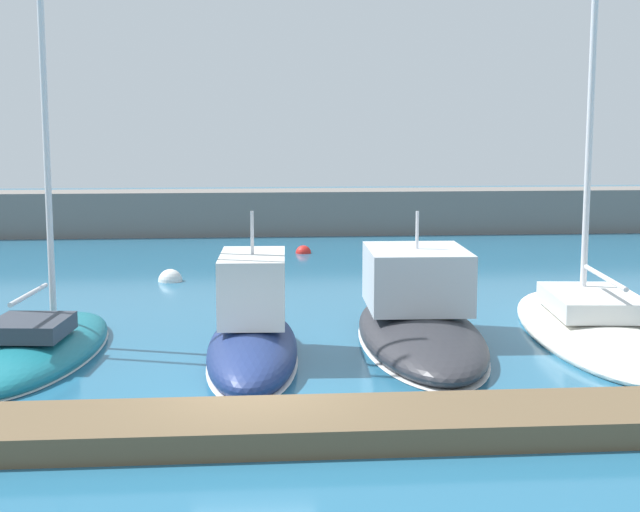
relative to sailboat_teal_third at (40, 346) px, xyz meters
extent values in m
plane|color=#236084|center=(4.98, -4.67, -0.25)|extent=(120.00, 120.00, 0.00)
cube|color=brown|center=(4.98, -6.20, -0.02)|extent=(32.98, 2.16, 0.48)
cube|color=slate|center=(4.98, 23.52, 0.81)|extent=(108.00, 2.56, 2.12)
ellipsoid|color=#19707F|center=(0.00, 0.02, -0.11)|extent=(3.36, 7.80, 0.99)
ellipsoid|color=silver|center=(0.00, 0.02, -0.23)|extent=(3.40, 7.88, 0.12)
cylinder|color=silver|center=(0.12, 1.10, 6.21)|extent=(0.16, 0.16, 11.64)
cylinder|color=silver|center=(-0.06, -0.59, 1.35)|extent=(0.37, 2.44, 0.11)
cube|color=#333842|center=(-0.06, -0.60, 0.59)|extent=(1.84, 2.07, 0.39)
ellipsoid|color=navy|center=(5.01, -0.86, 0.02)|extent=(2.39, 7.01, 1.26)
ellipsoid|color=silver|center=(5.01, -0.86, -0.23)|extent=(2.42, 7.08, 0.12)
cube|color=silver|center=(5.03, -0.43, 1.42)|extent=(1.63, 2.85, 1.55)
cube|color=black|center=(5.06, 0.18, 1.66)|extent=(1.38, 0.76, 0.87)
cylinder|color=silver|center=(5.03, -0.43, 2.70)|extent=(0.08, 0.08, 1.01)
ellipsoid|color=#2D2D33|center=(9.20, 0.58, -0.03)|extent=(3.25, 8.87, 1.12)
ellipsoid|color=silver|center=(9.20, 0.58, -0.23)|extent=(3.28, 8.96, 0.12)
cube|color=silver|center=(9.22, 1.26, 1.29)|extent=(2.59, 3.08, 1.51)
cube|color=black|center=(9.24, 1.86, 1.52)|extent=(2.26, 0.82, 0.85)
cylinder|color=silver|center=(9.22, 1.26, 2.53)|extent=(0.08, 0.08, 0.96)
ellipsoid|color=silver|center=(13.83, 1.07, -0.14)|extent=(4.28, 10.60, 0.98)
cylinder|color=silver|center=(13.75, 0.20, 1.42)|extent=(0.44, 3.39, 0.12)
cube|color=silver|center=(13.85, 1.18, 0.60)|extent=(2.47, 3.52, 0.51)
sphere|color=red|center=(7.32, 16.68, -0.25)|extent=(0.65, 0.65, 0.65)
sphere|color=white|center=(2.28, 10.21, -0.25)|extent=(0.84, 0.84, 0.84)
camera|label=1|loc=(4.83, -21.92, 5.31)|focal=52.34mm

